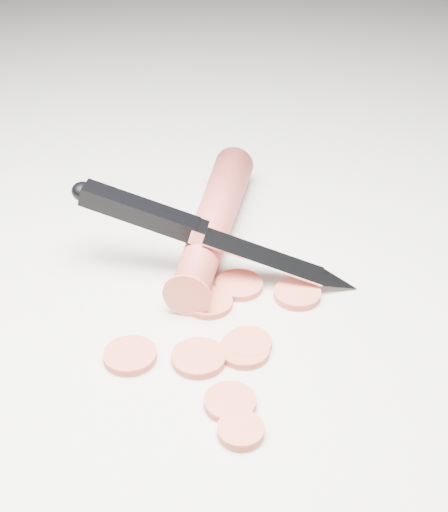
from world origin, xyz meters
TOP-DOWN VIEW (x-y plane):
  - ground at (0.00, 0.00)m, footprint 2.40×2.40m
  - carrot at (0.08, 0.06)m, footprint 0.17×0.19m
  - carrot_slice_0 at (-0.05, -0.05)m, footprint 0.04×0.04m
  - carrot_slice_1 at (0.03, -0.02)m, footprint 0.04×0.04m
  - carrot_slice_2 at (0.02, -0.09)m, footprint 0.04×0.04m
  - carrot_slice_3 at (-0.02, -0.12)m, footprint 0.03×0.03m
  - carrot_slice_4 at (0.06, -0.02)m, footprint 0.04×0.04m
  - carrot_slice_5 at (-0.01, -0.08)m, footprint 0.04×0.04m
  - carrot_slice_6 at (-0.02, -0.15)m, footprint 0.03×0.03m
  - carrot_slice_7 at (0.09, -0.05)m, footprint 0.04×0.04m
  - carrot_slice_8 at (0.03, -0.08)m, footprint 0.03×0.03m
  - kitchen_knife at (0.05, 0.01)m, footprint 0.20×0.18m

SIDE VIEW (x-z plane):
  - ground at x=0.00m, z-range 0.00..0.00m
  - carrot_slice_2 at x=0.02m, z-range 0.00..0.01m
  - carrot_slice_1 at x=0.03m, z-range 0.00..0.01m
  - carrot_slice_8 at x=0.03m, z-range 0.00..0.01m
  - carrot_slice_4 at x=0.06m, z-range 0.00..0.01m
  - carrot_slice_5 at x=-0.01m, z-range 0.00..0.01m
  - carrot_slice_3 at x=-0.02m, z-range 0.00..0.01m
  - carrot_slice_0 at x=-0.05m, z-range 0.00..0.01m
  - carrot_slice_7 at x=0.09m, z-range 0.00..0.01m
  - carrot_slice_6 at x=-0.02m, z-range 0.00..0.01m
  - carrot at x=0.08m, z-range 0.00..0.04m
  - kitchen_knife at x=0.05m, z-range 0.00..0.08m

